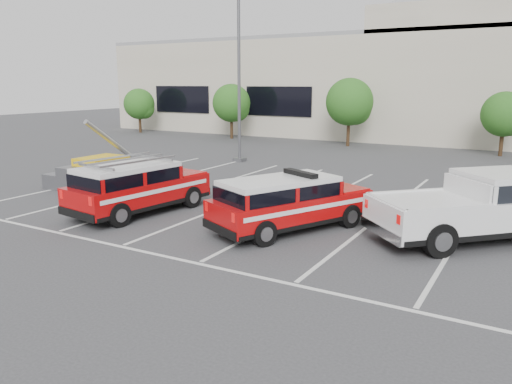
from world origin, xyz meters
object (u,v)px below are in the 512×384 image
Objects in this scene: white_pickup at (484,213)px; light_pole_left at (239,70)px; tree_left at (233,104)px; fire_chief_suv at (289,207)px; utility_rig at (99,173)px; convention_building at (452,80)px; ladder_suv at (137,191)px; tree_mid_right at (506,116)px; tree_far_left at (140,105)px; tree_mid_left at (351,104)px.

light_pole_left is at bearing -167.50° from white_pickup.
tree_left is 0.72× the size of white_pickup.
fire_chief_suv is (15.57, -21.04, -2.03)m from tree_left.
utility_rig is at bearing -99.22° from light_pole_left.
ladder_suv is at bearing -99.04° from convention_building.
ladder_suv is at bearing -114.47° from tree_mid_right.
ladder_suv is at bearing -65.30° from tree_left.
tree_left is 0.81× the size of fire_chief_suv.
tree_far_left is at bearing 128.50° from utility_rig.
fire_chief_suv is at bearing -89.11° from convention_building.
tree_far_left is at bearing -166.38° from white_pickup.
tree_far_left reaches higher than ladder_suv.
light_pole_left is at bearing -107.10° from tree_mid_left.
tree_far_left is 0.73× the size of fire_chief_suv.
tree_mid_left is 1.37× the size of utility_rig.
light_pole_left is 12.99m from ladder_suv.
light_pole_left reaches higher than fire_chief_suv.
tree_far_left is 0.39× the size of light_pole_left.
white_pickup is (5.82, -28.89, -3.93)m from convention_building.
fire_chief_suv is 0.89× the size of white_pickup.
fire_chief_suv is (-4.43, -21.04, -1.76)m from tree_mid_right.
utility_rig is (15.41, -19.31, -1.91)m from tree_far_left.
white_pickup is at bearing -87.26° from tree_mid_right.
tree_far_left is 29.71m from ladder_suv.
tree_far_left is 0.82× the size of tree_mid_left.
tree_left is 20.17m from utility_rig.
light_pole_left is (16.91, -10.05, 2.68)m from tree_far_left.
utility_rig is at bearing -74.36° from tree_left.
convention_building is 15.04× the size of tree_mid_right.
tree_left is 10.00m from tree_mid_left.
tree_left reaches higher than ladder_suv.
white_pickup is at bearing 45.97° from fire_chief_suv.
white_pickup is at bearing -42.36° from tree_left.
utility_rig is (-14.59, -19.31, -1.91)m from tree_mid_right.
tree_far_left is (-25.09, -9.82, -2.22)m from convention_building.
light_pole_left is at bearing -30.71° from tree_far_left.
tree_mid_right is 0.73× the size of fire_chief_suv.
utility_rig is at bearing -127.08° from tree_mid_right.
utility_rig is (-4.59, -19.31, -2.44)m from tree_mid_left.
tree_mid_right is at bearing 73.34° from ladder_suv.
utility_rig is at bearing -51.42° from tree_far_left.
light_pole_left is 1.94× the size of ladder_suv.
tree_left is at bearing -177.07° from white_pickup.
convention_building is 21.49m from light_pole_left.
ladder_suv is (3.14, -11.81, -4.39)m from light_pole_left.
convention_building is at bearing 146.69° from white_pickup.
tree_mid_left is at bearing 165.07° from white_pickup.
tree_left is at bearing 124.52° from light_pole_left.
utility_rig is at bearing 159.09° from ladder_suv.
light_pole_left reaches higher than tree_mid_left.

